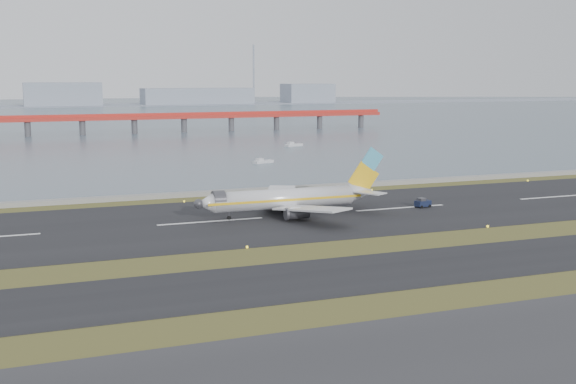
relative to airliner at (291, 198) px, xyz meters
The scene contains 11 objects.
ground 34.57m from the airliner, 118.00° to the right, with size 1000.00×1000.00×0.00m, color #414D1B.
taxiway_strip 45.47m from the airliner, 110.86° to the right, with size 1000.00×18.00×0.10m, color black.
runway_strip 16.51m from the airliner, behind, with size 1000.00×45.00×0.10m, color black.
seawall 33.87m from the airliner, 118.59° to the left, with size 1000.00×2.50×1.00m, color gray.
bay_water 429.95m from the airliner, 92.15° to the left, with size 1400.00×800.00×1.30m, color #495A69.
red_pier 219.70m from the airliner, 89.00° to the left, with size 260.00×5.00×10.20m.
far_shoreline 589.64m from the airliner, 90.25° to the left, with size 1400.00×80.00×60.50m.
airliner is the anchor object (origin of this frame).
pushback_tug 28.62m from the airliner, ahead, with size 3.47×2.40×2.04m.
workboat_near 87.42m from the airliner, 74.96° to the left, with size 7.30×4.65×1.70m.
workboat_far 142.98m from the airliner, 68.77° to the left, with size 8.00×4.97×1.86m.
Camera 1 is at (-32.89, -97.94, 26.51)m, focal length 45.00 mm.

